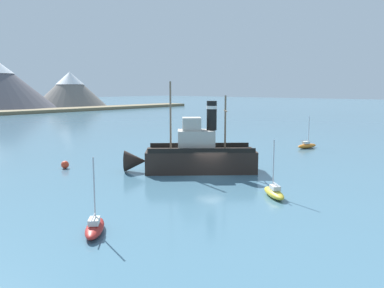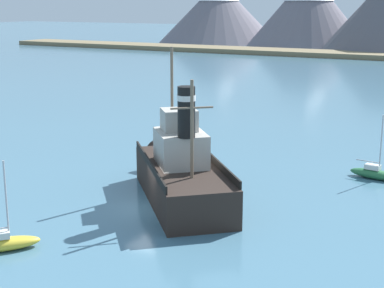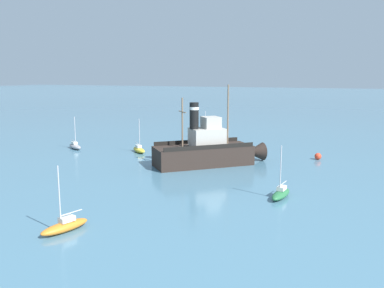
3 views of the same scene
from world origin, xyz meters
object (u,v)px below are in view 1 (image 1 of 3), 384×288
at_px(sailboat_orange, 307,145).
at_px(sailboat_red, 95,227).
at_px(old_tugboat, 195,155).
at_px(sailboat_green, 184,148).
at_px(sailboat_yellow, 274,192).
at_px(mooring_buoy, 65,165).

bearing_deg(sailboat_orange, sailboat_red, -172.79).
bearing_deg(sailboat_red, old_tugboat, 21.56).
xyz_separation_m(old_tugboat, sailboat_red, (-19.03, -7.52, -1.40)).
relative_size(sailboat_orange, sailboat_green, 1.00).
bearing_deg(old_tugboat, sailboat_green, 46.26).
xyz_separation_m(sailboat_red, sailboat_green, (29.47, 18.42, 0.00)).
distance_m(old_tugboat, sailboat_green, 15.16).
bearing_deg(sailboat_red, sailboat_yellow, -16.49).
distance_m(sailboat_red, mooring_buoy, 22.61).
bearing_deg(sailboat_green, old_tugboat, -133.74).
bearing_deg(sailboat_yellow, sailboat_orange, 19.41).
relative_size(sailboat_yellow, sailboat_orange, 1.00).
xyz_separation_m(sailboat_yellow, sailboat_green, (14.35, 22.90, 0.00)).
xyz_separation_m(old_tugboat, sailboat_green, (10.43, 10.90, -1.40)).
xyz_separation_m(sailboat_red, sailboat_orange, (43.40, 5.49, 0.00)).
relative_size(old_tugboat, sailboat_yellow, 2.64).
xyz_separation_m(sailboat_yellow, mooring_buoy, (-4.52, 24.45, 0.02)).
xyz_separation_m(old_tugboat, mooring_buoy, (-8.44, 12.45, -1.39)).
height_order(old_tugboat, sailboat_orange, old_tugboat).
height_order(old_tugboat, sailboat_red, old_tugboat).
bearing_deg(sailboat_orange, old_tugboat, 175.24).
relative_size(sailboat_red, sailboat_yellow, 1.00).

